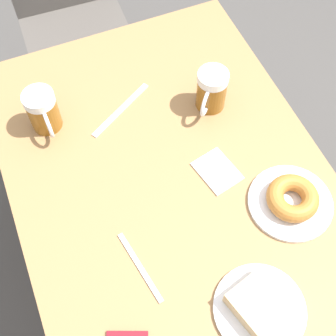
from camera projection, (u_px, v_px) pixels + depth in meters
ground_plane at (168, 264)px, 1.82m from camera, size 8.00×8.00×0.00m
table at (168, 183)px, 1.24m from camera, size 0.79×1.07×0.72m
chair at (70, 8)px, 1.79m from camera, size 0.42×0.42×0.85m
plate_with_cake at (261, 307)px, 1.00m from camera, size 0.20×0.20×0.05m
plate_with_donut at (292, 200)px, 1.13m from camera, size 0.21×0.21×0.05m
beer_mug_left at (43, 111)px, 1.21m from camera, size 0.08×0.13×0.12m
beer_mug_center at (211, 90)px, 1.25m from camera, size 0.10×0.11×0.12m
napkin_folded at (217, 171)px, 1.19m from camera, size 0.11×0.13×0.00m
fork at (140, 267)px, 1.06m from camera, size 0.04×0.19×0.00m
knife at (121, 110)px, 1.29m from camera, size 0.20×0.13×0.00m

